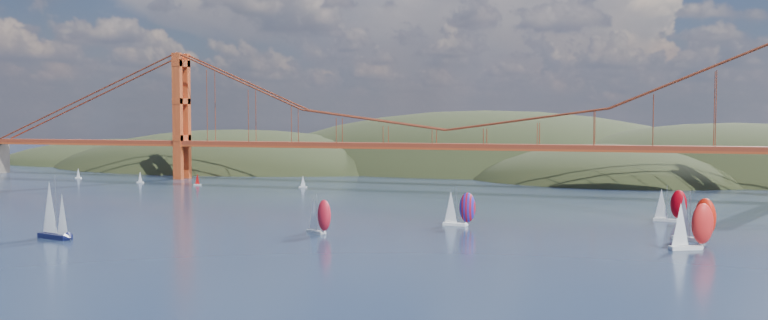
{
  "coord_description": "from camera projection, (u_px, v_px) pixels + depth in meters",
  "views": [
    {
      "loc": [
        72.87,
        -100.6,
        25.6
      ],
      "look_at": [
        5.88,
        90.0,
        14.95
      ],
      "focal_mm": 35.0,
      "sensor_mm": 36.0,
      "label": 1
    }
  ],
  "objects": [
    {
      "name": "ground",
      "position": [
        164.0,
        280.0,
        120.26
      ],
      "size": [
        1200.0,
        1200.0,
        0.0
      ],
      "primitive_type": "plane",
      "color": "black",
      "rests_on": "ground"
    },
    {
      "name": "bridge",
      "position": [
        443.0,
        103.0,
        288.72
      ],
      "size": [
        552.0,
        12.0,
        55.0
      ],
      "color": "maroon",
      "rests_on": "ground"
    },
    {
      "name": "headlands",
      "position": [
        585.0,
        198.0,
        368.21
      ],
      "size": [
        725.0,
        225.0,
        96.0
      ],
      "color": "black",
      "rests_on": "ground"
    },
    {
      "name": "distant_boat_3",
      "position": [
        303.0,
        181.0,
        285.64
      ],
      "size": [
        3.0,
        2.0,
        4.7
      ],
      "color": "silver",
      "rests_on": "ground"
    },
    {
      "name": "racer_1",
      "position": [
        691.0,
        225.0,
        148.18
      ],
      "size": [
        9.26,
        6.95,
        10.45
      ],
      "rotation": [
        0.0,
        0.0,
        0.49
      ],
      "color": "white",
      "rests_on": "ground"
    },
    {
      "name": "racer_0",
      "position": [
        319.0,
        215.0,
        168.95
      ],
      "size": [
        7.93,
        6.14,
        8.99
      ],
      "rotation": [
        0.0,
        0.0,
        -0.52
      ],
      "color": "silver",
      "rests_on": "ground"
    },
    {
      "name": "racer_2",
      "position": [
        693.0,
        218.0,
        158.66
      ],
      "size": [
        9.37,
        7.32,
        10.64
      ],
      "rotation": [
        0.0,
        0.0,
        -0.53
      ],
      "color": "silver",
      "rests_on": "ground"
    },
    {
      "name": "sloop_navy",
      "position": [
        53.0,
        210.0,
        162.16
      ],
      "size": [
        9.28,
        5.88,
        13.85
      ],
      "rotation": [
        0.0,
        0.0,
        -0.2
      ],
      "color": "black",
      "rests_on": "ground"
    },
    {
      "name": "distant_boat_2",
      "position": [
        197.0,
        179.0,
        296.2
      ],
      "size": [
        3.0,
        2.0,
        4.7
      ],
      "color": "silver",
      "rests_on": "ground"
    },
    {
      "name": "distant_boat_0",
      "position": [
        78.0,
        173.0,
        331.0
      ],
      "size": [
        3.0,
        2.0,
        4.7
      ],
      "color": "silver",
      "rests_on": "ground"
    },
    {
      "name": "distant_boat_1",
      "position": [
        140.0,
        177.0,
        307.45
      ],
      "size": [
        3.0,
        2.0,
        4.7
      ],
      "color": "silver",
      "rests_on": "ground"
    },
    {
      "name": "racer_3",
      "position": [
        669.0,
        205.0,
        189.32
      ],
      "size": [
        8.2,
        4.09,
        9.22
      ],
      "rotation": [
        0.0,
        0.0,
        -0.17
      ],
      "color": "silver",
      "rests_on": "ground"
    },
    {
      "name": "racer_rwb",
      "position": [
        459.0,
        208.0,
        181.7
      ],
      "size": [
        8.18,
        3.43,
        9.33
      ],
      "rotation": [
        0.0,
        0.0,
        -0.07
      ],
      "color": "white",
      "rests_on": "ground"
    }
  ]
}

